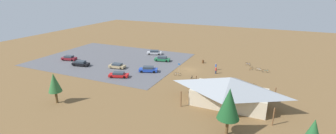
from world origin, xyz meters
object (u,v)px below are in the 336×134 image
at_px(car_black_by_curb, 81,63).
at_px(visitor_near_lot, 216,70).
at_px(bicycle_orange_lone_east, 252,68).
at_px(car_silver_end_stall, 154,52).
at_px(bicycle_yellow_yard_front, 253,86).
at_px(visitor_by_pavilion, 216,67).
at_px(trash_bin, 203,62).
at_px(bicycle_silver_yard_center, 177,74).
at_px(bicycle_teal_by_bin, 266,71).
at_px(bike_pavilion, 229,89).
at_px(bicycle_black_edge_north, 192,78).
at_px(pine_east, 313,134).
at_px(bicycle_white_trailside, 259,69).
at_px(bicycle_blue_lone_west, 248,64).
at_px(car_tan_near_entry, 117,66).
at_px(car_red_back_corner, 119,75).
at_px(pine_midwest, 54,83).
at_px(car_green_second_row, 162,59).
at_px(car_maroon_far_end, 69,58).
at_px(car_blue_inner_stall, 148,69).
at_px(pine_far_west, 229,104).
at_px(lot_sign, 179,66).

bearing_deg(car_black_by_curb, visitor_near_lot, -165.61).
height_order(bicycle_orange_lone_east, car_silver_end_stall, car_silver_end_stall).
xyz_separation_m(bicycle_yellow_yard_front, visitor_by_pavilion, (10.15, -8.11, 0.56)).
relative_size(trash_bin, bicycle_silver_yard_center, 0.49).
xyz_separation_m(bicycle_orange_lone_east, bicycle_yellow_yard_front, (-1.61, 12.13, 0.01)).
xyz_separation_m(bicycle_silver_yard_center, bicycle_teal_by_bin, (-19.60, -11.36, 0.00)).
relative_size(bike_pavilion, bicycle_orange_lone_east, 10.65).
bearing_deg(bicycle_black_edge_north, pine_east, 135.93).
xyz_separation_m(bicycle_black_edge_north, car_black_by_curb, (31.14, 2.59, 0.41)).
distance_m(bicycle_white_trailside, bicycle_orange_lone_east, 1.81).
height_order(bicycle_blue_lone_west, car_black_by_curb, car_black_by_curb).
height_order(car_tan_near_entry, car_red_back_corner, car_tan_near_entry).
bearing_deg(pine_midwest, bicycle_teal_by_bin, -135.33).
height_order(bicycle_silver_yard_center, car_red_back_corner, car_red_back_corner).
xyz_separation_m(bicycle_white_trailside, bicycle_orange_lone_east, (1.81, -0.14, -0.04)).
distance_m(bicycle_black_edge_north, car_green_second_row, 16.63).
height_order(car_maroon_far_end, car_silver_end_stall, car_maroon_far_end).
xyz_separation_m(trash_bin, bicycle_black_edge_north, (-1.33, 13.80, -0.08)).
bearing_deg(bicycle_white_trailside, visitor_by_pavilion, 20.52).
bearing_deg(bicycle_blue_lone_west, car_red_back_corner, 39.65).
xyz_separation_m(pine_east, bicycle_orange_lone_east, (10.13, -34.72, -3.82)).
bearing_deg(car_green_second_row, car_tan_near_entry, 52.90).
bearing_deg(car_black_by_curb, car_green_second_row, -144.17).
bearing_deg(car_tan_near_entry, trash_bin, -144.61).
distance_m(pine_east, bicycle_silver_yard_center, 34.78).
bearing_deg(bike_pavilion, car_green_second_row, -40.96).
xyz_separation_m(car_black_by_curb, car_blue_inner_stall, (-19.30, -3.15, 0.00)).
bearing_deg(visitor_by_pavilion, car_silver_end_stall, -18.26).
bearing_deg(car_black_by_curb, car_tan_near_entry, -166.36).
relative_size(car_tan_near_entry, car_silver_end_stall, 0.90).
xyz_separation_m(bicycle_yellow_yard_front, car_red_back_corner, (30.04, 6.95, 0.33)).
height_order(bicycle_orange_lone_east, car_red_back_corner, car_red_back_corner).
relative_size(bicycle_teal_by_bin, car_maroon_far_end, 0.38).
height_order(bicycle_black_edge_north, car_red_back_corner, car_red_back_corner).
bearing_deg(car_green_second_row, bicycle_blue_lone_west, -165.63).
bearing_deg(car_red_back_corner, bicycle_white_trailside, -147.95).
bearing_deg(visitor_near_lot, bicycle_silver_yard_center, 32.90).
xyz_separation_m(bicycle_blue_lone_west, visitor_by_pavilion, (7.22, 7.41, 0.53)).
bearing_deg(car_silver_end_stall, car_green_second_row, 134.00).
distance_m(pine_far_west, car_red_back_corner, 31.63).
bearing_deg(bicycle_yellow_yard_front, car_blue_inner_stall, 1.41).
height_order(bike_pavilion, pine_far_west, pine_far_west).
bearing_deg(pine_east, car_red_back_corner, -22.09).
height_order(car_tan_near_entry, visitor_by_pavilion, visitor_by_pavilion).
xyz_separation_m(bicycle_yellow_yard_front, car_green_second_row, (26.32, -9.53, 0.40)).
bearing_deg(bicycle_orange_lone_east, bicycle_black_edge_north, 47.99).
height_order(pine_east, car_silver_end_stall, pine_east).
bearing_deg(lot_sign, bicycle_orange_lone_east, -152.39).
relative_size(trash_bin, car_red_back_corner, 0.18).
height_order(car_green_second_row, car_maroon_far_end, car_green_second_row).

